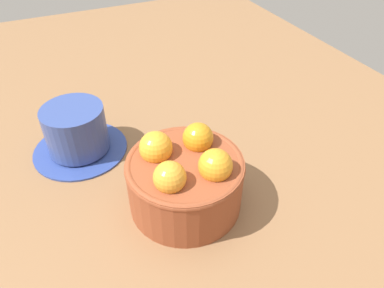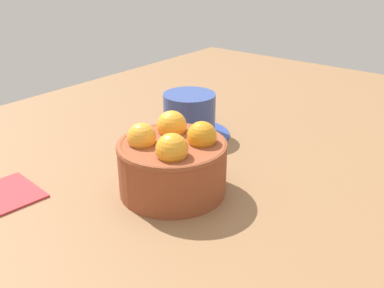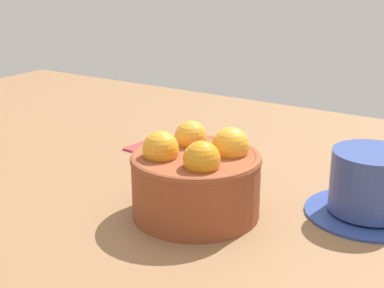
{
  "view_description": "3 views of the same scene",
  "coord_description": "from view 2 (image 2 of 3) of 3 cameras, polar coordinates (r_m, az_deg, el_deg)",
  "views": [
    {
      "loc": [
        29.05,
        -12.38,
        35.34
      ],
      "look_at": [
        -1.75,
        1.72,
        7.81
      ],
      "focal_mm": 34.0,
      "sensor_mm": 36.0,
      "label": 1
    },
    {
      "loc": [
        38.02,
        33.45,
        29.68
      ],
      "look_at": [
        -0.79,
        2.63,
        7.29
      ],
      "focal_mm": 40.91,
      "sensor_mm": 36.0,
      "label": 2
    },
    {
      "loc": [
        -30.05,
        48.0,
        27.28
      ],
      "look_at": [
        1.01,
        -0.8,
        7.81
      ],
      "focal_mm": 52.4,
      "sensor_mm": 36.0,
      "label": 3
    }
  ],
  "objects": [
    {
      "name": "ground_plane",
      "position": [
        0.6,
        -2.46,
        -7.97
      ],
      "size": [
        154.85,
        99.97,
        4.55
      ],
      "primitive_type": "cube",
      "color": "brown"
    },
    {
      "name": "terracotta_bowl",
      "position": [
        0.57,
        -2.57,
        -2.24
      ],
      "size": [
        14.26,
        14.26,
        9.86
      ],
      "color": "brown",
      "rests_on": "ground_plane"
    },
    {
      "name": "coffee_cup",
      "position": [
        0.74,
        -0.34,
        3.57
      ],
      "size": [
        13.82,
        13.82,
        7.39
      ],
      "color": "#2D428E",
      "rests_on": "ground_plane"
    }
  ]
}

